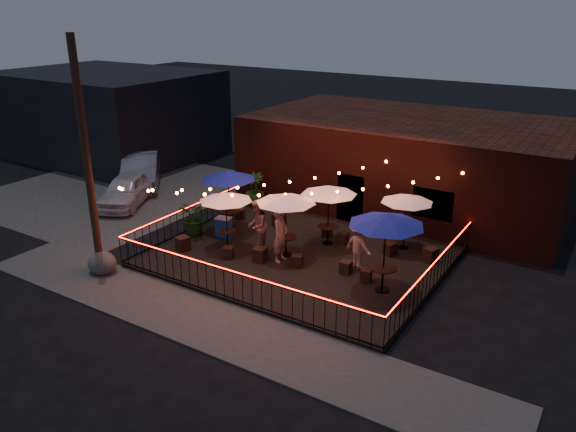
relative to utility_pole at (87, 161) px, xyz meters
The scene contains 39 objects.
ground 7.21m from the utility_pole, 25.71° to the left, with size 110.00×110.00×0.00m, color black.
patio 8.11m from the utility_pole, 40.43° to the left, with size 10.00×8.00×0.15m, color black.
sidewalk 6.74m from the utility_pole, ahead, with size 18.00×2.50×0.05m, color #3B3836.
parking_lot 10.15m from the utility_pole, 135.00° to the left, with size 11.00×12.00×0.02m, color #3B3836.
brick_building 14.27m from the utility_pole, 63.05° to the left, with size 14.00×8.00×4.00m.
background_building 17.19m from the utility_pole, 137.37° to the left, with size 12.00×9.00×5.00m, color black.
utility_pole is the anchor object (origin of this frame).
fence_front 6.38m from the utility_pole, ahead, with size 10.00×0.04×1.04m.
fence_left 5.70m from the utility_pole, 85.03° to the left, with size 0.04×8.00×1.04m.
fence_right 11.85m from the utility_pole, 23.86° to the left, with size 0.04×8.00×1.04m.
festoon_lights 6.32m from the utility_pole, 44.40° to the left, with size 10.02×8.72×1.32m.
cafe_table_0 4.98m from the utility_pole, 54.27° to the left, with size 2.55×2.55×2.18m.
cafe_table_1 5.77m from the utility_pole, 73.24° to the left, with size 2.89×2.89×2.46m.
cafe_table_2 6.78m from the utility_pole, 41.22° to the left, with size 2.84×2.84×2.39m.
cafe_table_3 8.54m from the utility_pole, 46.79° to the left, with size 2.49×2.49×2.33m.
cafe_table_4 9.85m from the utility_pole, 22.39° to the left, with size 2.46×2.46×2.65m.
cafe_table_5 11.23m from the utility_pole, 40.99° to the left, with size 2.21×2.21×2.14m.
bistro_chair_0 4.70m from the utility_pole, 61.97° to the left, with size 0.44×0.44×0.52m, color black.
bistro_chair_1 5.76m from the utility_pole, 42.34° to the left, with size 0.36×0.36×0.43m, color black.
bistro_chair_2 7.50m from the utility_pole, 78.84° to the left, with size 0.35×0.35×0.42m, color black.
bistro_chair_3 8.15m from the utility_pole, 64.53° to the left, with size 0.43×0.43×0.51m, color black.
bistro_chair_4 6.65m from the utility_pole, 37.64° to the left, with size 0.43×0.43×0.51m, color black.
bistro_chair_5 7.79m from the utility_pole, 32.93° to the left, with size 0.37×0.37×0.43m, color black.
bistro_chair_6 9.34m from the utility_pole, 51.87° to the left, with size 0.43×0.43×0.51m, color black.
bistro_chair_7 9.63m from the utility_pole, 45.63° to the left, with size 0.37×0.37×0.44m, color black.
bistro_chair_8 9.30m from the utility_pole, 29.39° to the left, with size 0.37×0.37×0.44m, color black.
bistro_chair_9 9.92m from the utility_pole, 25.95° to the left, with size 0.34×0.34×0.41m, color black.
bistro_chair_10 11.00m from the utility_pole, 38.40° to the left, with size 0.38×0.38×0.45m, color black.
bistro_chair_11 12.21m from the utility_pole, 34.74° to the left, with size 0.43×0.43×0.51m, color black.
patron_a 6.94m from the utility_pole, 37.35° to the left, with size 0.72×0.47×1.96m, color tan.
patron_b 6.31m from the utility_pole, 47.39° to the left, with size 0.96×0.75×1.97m, color tan.
patron_c 9.50m from the utility_pole, 32.21° to the left, with size 1.09×0.62×1.68m, color #DEB492.
potted_shrub_a 5.24m from the utility_pole, 78.98° to the left, with size 1.25×1.08×1.39m, color #1A3710.
potted_shrub_b 6.67m from the utility_pole, 77.92° to the left, with size 0.81×0.65×1.46m, color #0F3811.
potted_shrub_c 8.77m from the utility_pole, 84.16° to the left, with size 0.86×0.86×1.54m, color #0E340C.
cooler 6.00m from the utility_pole, 67.03° to the left, with size 0.68×0.54×0.80m.
boulder 3.62m from the utility_pole, 19.38° to the right, with size 0.98×0.83×0.76m, color #484843.
car_white 7.77m from the utility_pole, 129.93° to the left, with size 1.67×4.15×1.42m, color silver.
car_silver 10.62m from the utility_pole, 127.97° to the left, with size 1.75×5.02×1.65m, color #9F9FA7.
Camera 1 is at (9.63, -14.08, 8.83)m, focal length 35.00 mm.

